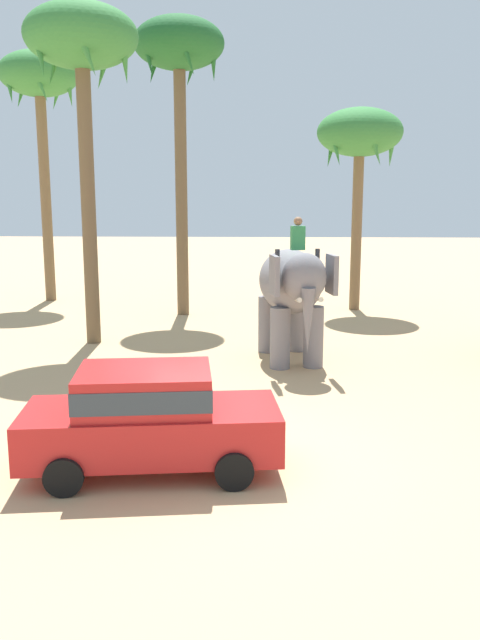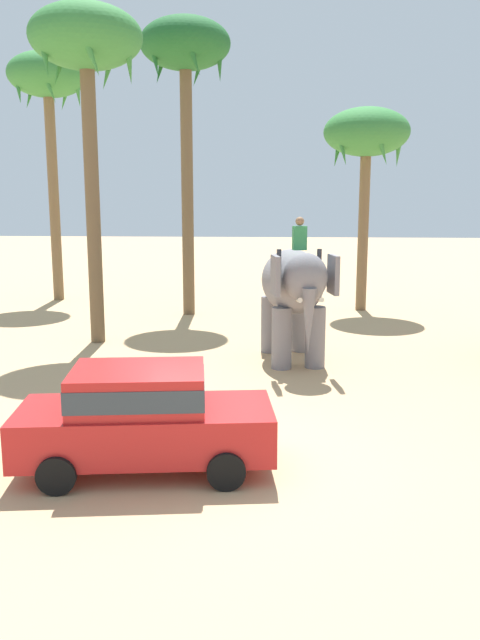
# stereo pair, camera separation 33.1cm
# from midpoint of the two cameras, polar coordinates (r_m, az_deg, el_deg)

# --- Properties ---
(ground_plane) EXTENTS (120.00, 120.00, 0.00)m
(ground_plane) POSITION_cam_midpoint_polar(r_m,az_deg,el_deg) (11.36, -2.44, -12.17)
(ground_plane) COLOR tan
(car_sedan_foreground) EXTENTS (4.28, 2.26, 1.70)m
(car_sedan_foreground) POSITION_cam_midpoint_polar(r_m,az_deg,el_deg) (10.85, -8.72, -8.17)
(car_sedan_foreground) COLOR red
(car_sedan_foreground) RESTS_ON ground
(elephant_with_mahout) EXTENTS (2.17, 4.00, 3.88)m
(elephant_with_mahout) POSITION_cam_midpoint_polar(r_m,az_deg,el_deg) (17.55, 3.96, 2.76)
(elephant_with_mahout) COLOR slate
(elephant_with_mahout) RESTS_ON ground
(palm_tree_behind_elephant) EXTENTS (3.20, 3.20, 7.63)m
(palm_tree_behind_elephant) POSITION_cam_midpoint_polar(r_m,az_deg,el_deg) (25.98, 9.91, 15.24)
(palm_tree_behind_elephant) COLOR brown
(palm_tree_behind_elephant) RESTS_ON ground
(palm_tree_near_hut) EXTENTS (3.20, 3.20, 10.54)m
(palm_tree_near_hut) POSITION_cam_midpoint_polar(r_m,az_deg,el_deg) (25.05, -5.68, 21.72)
(palm_tree_near_hut) COLOR brown
(palm_tree_near_hut) RESTS_ON ground
(palm_tree_left_of_road) EXTENTS (3.20, 3.20, 9.70)m
(palm_tree_left_of_road) POSITION_cam_midpoint_polar(r_m,az_deg,el_deg) (20.56, -13.99, 21.74)
(palm_tree_left_of_road) COLOR brown
(palm_tree_left_of_road) RESTS_ON ground
(palm_tree_far_back) EXTENTS (3.20, 3.20, 10.10)m
(palm_tree_far_back) POSITION_cam_midpoint_polar(r_m,az_deg,el_deg) (29.34, -17.24, 18.90)
(palm_tree_far_back) COLOR brown
(palm_tree_far_back) RESTS_ON ground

